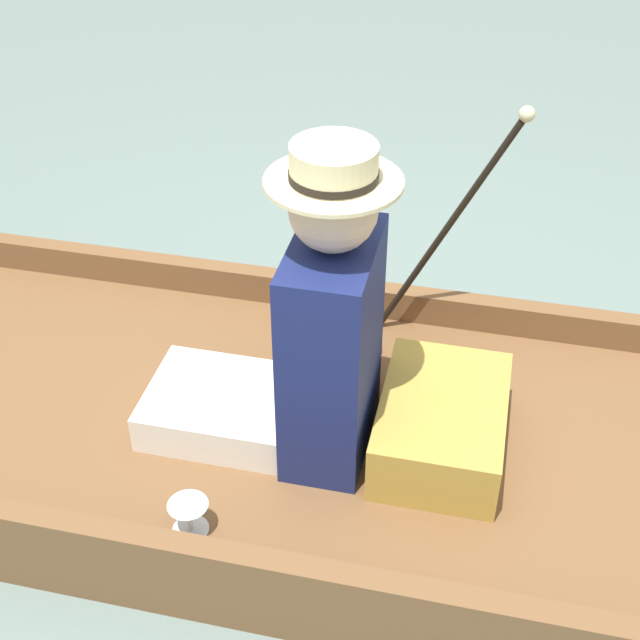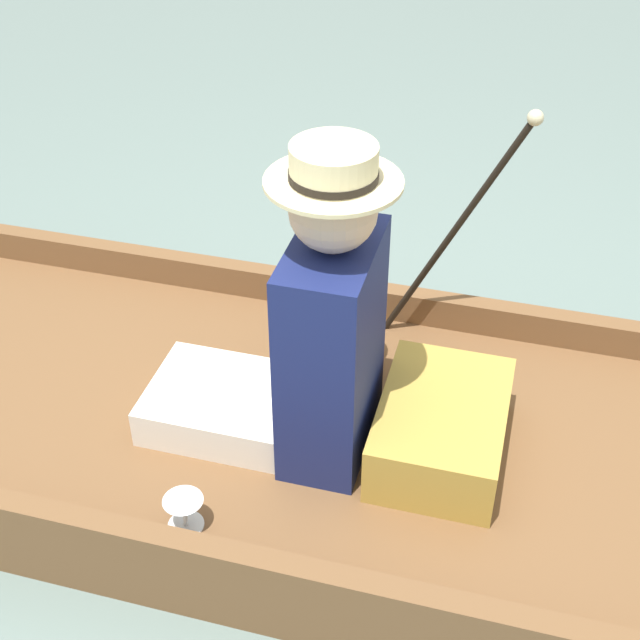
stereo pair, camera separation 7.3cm
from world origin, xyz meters
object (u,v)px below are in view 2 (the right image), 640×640
(teddy_bear, at_px, (348,318))
(wine_glass, at_px, (184,509))
(seated_person, at_px, (308,338))
(walking_cane, at_px, (468,212))

(teddy_bear, relative_size, wine_glass, 3.89)
(wine_glass, bearing_deg, seated_person, -28.23)
(teddy_bear, height_order, walking_cane, walking_cane)
(seated_person, height_order, wine_glass, seated_person)
(seated_person, xyz_separation_m, teddy_bear, (0.31, -0.03, -0.16))
(teddy_bear, xyz_separation_m, wine_glass, (-0.70, 0.23, -0.12))
(teddy_bear, height_order, wine_glass, teddy_bear)
(seated_person, height_order, walking_cane, seated_person)
(wine_glass, height_order, walking_cane, walking_cane)
(seated_person, relative_size, wine_glass, 8.79)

